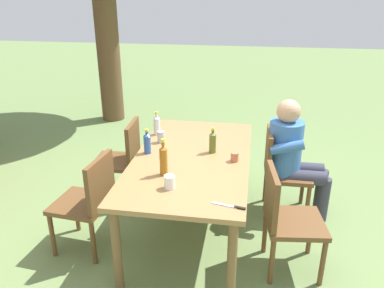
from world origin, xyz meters
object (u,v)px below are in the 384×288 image
Objects in this scene: chair_near_right at (280,168)px; cup_white at (170,182)px; bottle_blue at (147,143)px; backpack_by_near_side at (192,148)px; bottle_amber at (164,160)px; chair_near_left at (285,216)px; chair_far_right at (123,157)px; cup_steel at (161,137)px; bottle_olive at (213,142)px; dining_table at (192,164)px; cup_terracotta at (235,157)px; chair_far_left at (89,199)px; bottle_clear at (157,125)px; table_knife at (231,206)px; person_in_white_shirt at (293,153)px.

chair_near_right reaches higher than cup_white.
bottle_blue is 1.56m from backpack_by_near_side.
chair_near_right is at bearing -50.48° from bottle_amber.
bottle_blue reaches higher than chair_near_left.
cup_steel is at bearing -107.71° from chair_far_right.
bottle_olive reaches higher than cup_white.
bottle_blue is 2.24× the size of cup_white.
cup_terracotta is (-0.04, -0.38, 0.12)m from dining_table.
chair_far_left is (-0.85, 0.00, 0.00)m from chair_far_right.
backpack_by_near_side is (2.01, 0.16, -0.59)m from cup_white.
bottle_amber reaches higher than cup_white.
chair_near_left is at bearing -110.13° from bottle_blue.
chair_near_left is 1.57m from bottle_clear.
chair_near_left reaches higher than cup_steel.
chair_near_left is 3.66× the size of bottle_olive.
bottle_clear reaches higher than cup_terracotta.
chair_far_left reaches higher than cup_terracotta.
chair_near_left is 10.86× the size of cup_terracotta.
cup_white is 0.43× the size of table_knife.
table_knife is (-0.77, -0.40, 0.08)m from dining_table.
bottle_olive is at bearing 14.32° from table_knife.
chair_near_right is 1.32m from bottle_blue.
person_in_white_shirt reaches higher than bottle_amber.
backpack_by_near_side is at bearing -29.47° from chair_far_right.
dining_table is 2.15× the size of chair_near_right.
chair_far_right reaches higher than cup_terracotta.
bottle_olive reaches higher than dining_table.
person_in_white_shirt reaches higher than bottle_clear.
chair_far_left is 0.74m from bottle_amber.
bottle_blue is (-0.41, 1.21, 0.35)m from chair_near_right.
bottle_blue is (0.01, 0.41, 0.18)m from dining_table.
chair_far_left is 7.75× the size of cup_steel.
backpack_by_near_side is at bearing 17.24° from bottle_olive.
bottle_blue reaches higher than chair_far_left.
chair_near_right reaches higher than dining_table.
bottle_clear reaches higher than chair_far_left.
cup_steel is at bearing 96.40° from person_in_white_shirt.
cup_white is at bearing 172.90° from dining_table.
chair_far_left is (-0.43, 0.80, -0.18)m from dining_table.
bottle_clear is 0.47m from bottle_blue.
cup_terracotta is at bearing 130.55° from person_in_white_shirt.
backpack_by_near_side is (1.86, 1.04, -0.29)m from chair_near_left.
cup_steel reaches higher than table_knife.
cup_steel is 1.30m from backpack_by_near_side.
backpack_by_near_side is (1.00, 1.04, -0.29)m from chair_near_right.
person_in_white_shirt is at bearing -49.45° from cup_terracotta.
dining_table is at bearing -128.98° from cup_steel.
table_knife is 2.35m from backpack_by_near_side.
chair_near_right is 1.00× the size of chair_far_right.
chair_far_right is 1.09m from bottle_amber.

